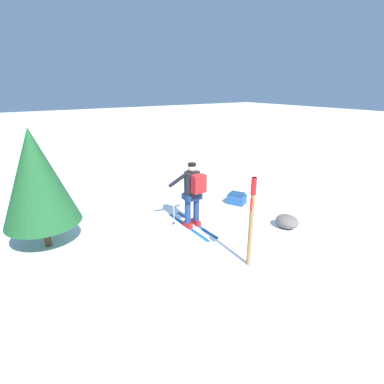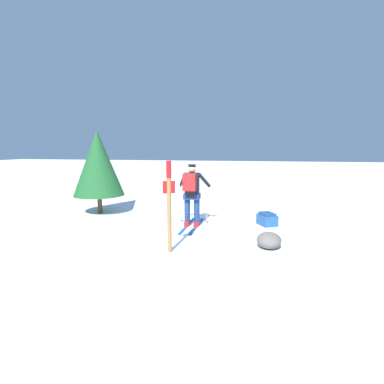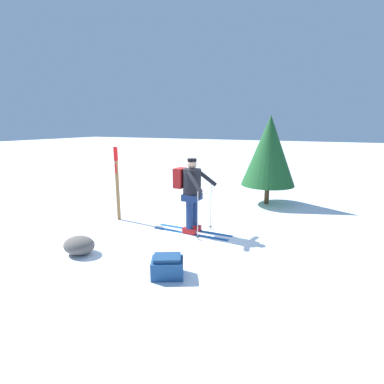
{
  "view_description": "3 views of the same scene",
  "coord_description": "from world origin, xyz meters",
  "px_view_note": "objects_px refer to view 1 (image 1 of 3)",
  "views": [
    {
      "loc": [
        -5.35,
        3.7,
        3.37
      ],
      "look_at": [
        0.3,
        -0.1,
        0.91
      ],
      "focal_mm": 28.0,
      "sensor_mm": 36.0,
      "label": 1
    },
    {
      "loc": [
        -7.23,
        -1.68,
        2.05
      ],
      "look_at": [
        0.3,
        -0.1,
        0.91
      ],
      "focal_mm": 28.0,
      "sensor_mm": 36.0,
      "label": 2
    },
    {
      "loc": [
        3.0,
        -5.75,
        2.32
      ],
      "look_at": [
        0.3,
        -0.1,
        0.91
      ],
      "focal_mm": 28.0,
      "sensor_mm": 36.0,
      "label": 3
    }
  ],
  "objects_px": {
    "skier": "(193,191)",
    "rock_boulder": "(287,221)",
    "trail_marker": "(252,215)",
    "dropped_backpack": "(237,199)",
    "pine_tree": "(36,177)"
  },
  "relations": [
    {
      "from": "trail_marker",
      "to": "rock_boulder",
      "type": "bearing_deg",
      "value": -71.41
    },
    {
      "from": "dropped_backpack",
      "to": "trail_marker",
      "type": "xyz_separation_m",
      "value": [
        -2.54,
        1.97,
        0.9
      ]
    },
    {
      "from": "skier",
      "to": "rock_boulder",
      "type": "distance_m",
      "value": 2.48
    },
    {
      "from": "trail_marker",
      "to": "pine_tree",
      "type": "height_order",
      "value": "pine_tree"
    },
    {
      "from": "skier",
      "to": "trail_marker",
      "type": "bearing_deg",
      "value": 179.23
    },
    {
      "from": "dropped_backpack",
      "to": "rock_boulder",
      "type": "bearing_deg",
      "value": 179.03
    },
    {
      "from": "skier",
      "to": "pine_tree",
      "type": "bearing_deg",
      "value": 72.67
    },
    {
      "from": "trail_marker",
      "to": "pine_tree",
      "type": "distance_m",
      "value": 4.38
    },
    {
      "from": "skier",
      "to": "dropped_backpack",
      "type": "xyz_separation_m",
      "value": [
        0.53,
        -1.94,
        -0.79
      ]
    },
    {
      "from": "trail_marker",
      "to": "rock_boulder",
      "type": "height_order",
      "value": "trail_marker"
    },
    {
      "from": "rock_boulder",
      "to": "pine_tree",
      "type": "height_order",
      "value": "pine_tree"
    },
    {
      "from": "skier",
      "to": "rock_boulder",
      "type": "height_order",
      "value": "skier"
    },
    {
      "from": "rock_boulder",
      "to": "pine_tree",
      "type": "distance_m",
      "value": 5.78
    },
    {
      "from": "trail_marker",
      "to": "rock_boulder",
      "type": "xyz_separation_m",
      "value": [
        0.65,
        -1.94,
        -0.9
      ]
    },
    {
      "from": "rock_boulder",
      "to": "dropped_backpack",
      "type": "bearing_deg",
      "value": -0.97
    }
  ]
}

